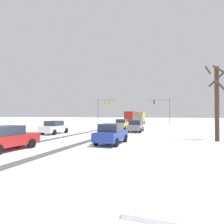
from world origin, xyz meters
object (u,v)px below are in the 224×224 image
at_px(traffic_signal_far_right, 164,107).
at_px(bus_oncoming, 132,116).
at_px(car_grey_second, 136,126).
at_px(car_white_third, 55,127).
at_px(traffic_signal_far_left, 105,105).
at_px(car_yellow_cab_lead, 122,124).
at_px(car_red_fifth, 6,138).
at_px(car_blue_fourth, 111,134).
at_px(box_truck_delivery, 139,118).
at_px(bare_tree_sidewalk_near, 217,99).

distance_m(traffic_signal_far_right, bus_oncoming, 14.86).
xyz_separation_m(car_grey_second, car_white_third, (-8.93, -5.67, 0.00)).
height_order(traffic_signal_far_right, car_grey_second, traffic_signal_far_right).
bearing_deg(traffic_signal_far_left, car_yellow_cab_lead, -58.73).
bearing_deg(traffic_signal_far_right, car_red_fifth, -102.55).
distance_m(traffic_signal_far_left, car_blue_fourth, 31.08).
height_order(car_blue_fourth, car_red_fifth, same).
distance_m(car_white_third, bus_oncoming, 38.12).
relative_size(car_blue_fourth, box_truck_delivery, 0.55).
bearing_deg(bare_tree_sidewalk_near, traffic_signal_far_left, 128.99).
xyz_separation_m(car_blue_fourth, bus_oncoming, (-7.54, 43.09, 1.18)).
bearing_deg(car_blue_fourth, traffic_signal_far_left, 111.56).
relative_size(traffic_signal_far_left, traffic_signal_far_right, 1.00).
height_order(traffic_signal_far_right, box_truck_delivery, traffic_signal_far_right).
height_order(car_blue_fourth, bus_oncoming, bus_oncoming).
distance_m(car_blue_fourth, car_red_fifth, 7.40).
xyz_separation_m(traffic_signal_far_right, car_yellow_cab_lead, (-6.13, -16.91, -3.57)).
xyz_separation_m(car_white_third, bare_tree_sidewalk_near, (17.47, -0.78, 2.95)).
distance_m(car_yellow_cab_lead, bus_oncoming, 27.75).
distance_m(car_yellow_cab_lead, car_grey_second, 6.01).
xyz_separation_m(bus_oncoming, bare_tree_sidewalk_near, (16.00, -38.85, 1.78)).
bearing_deg(traffic_signal_far_left, box_truck_delivery, 29.37).
bearing_deg(bare_tree_sidewalk_near, car_yellow_cab_lead, 136.11).
bearing_deg(car_blue_fourth, bare_tree_sidewalk_near, 26.62).
height_order(traffic_signal_far_left, box_truck_delivery, traffic_signal_far_left).
height_order(car_blue_fourth, bare_tree_sidewalk_near, bare_tree_sidewalk_near).
bearing_deg(bus_oncoming, car_yellow_cab_lead, -81.48).
bearing_deg(traffic_signal_far_left, car_red_fifth, -80.33).
bearing_deg(car_white_third, car_red_fifth, -70.97).
bearing_deg(bus_oncoming, car_grey_second, -77.03).
height_order(car_grey_second, bare_tree_sidewalk_near, bare_tree_sidewalk_near).
height_order(car_red_fifth, box_truck_delivery, box_truck_delivery).
height_order(car_yellow_cab_lead, bare_tree_sidewalk_near, bare_tree_sidewalk_near).
relative_size(traffic_signal_far_left, car_grey_second, 1.57).
bearing_deg(car_grey_second, car_blue_fourth, -89.58).
distance_m(traffic_signal_far_left, car_yellow_cab_lead, 15.71).
bearing_deg(car_blue_fourth, car_white_third, 150.91).
height_order(traffic_signal_far_left, car_red_fifth, traffic_signal_far_left).
relative_size(traffic_signal_far_right, box_truck_delivery, 0.87).
bearing_deg(car_yellow_cab_lead, car_white_third, -117.64).
height_order(car_red_fifth, bare_tree_sidewalk_near, bare_tree_sidewalk_near).
distance_m(traffic_signal_far_left, car_grey_second, 21.58).
bearing_deg(traffic_signal_far_right, bus_oncoming, 134.26).
bearing_deg(car_red_fifth, box_truck_delivery, 86.64).
bearing_deg(bus_oncoming, car_white_third, -92.21).
xyz_separation_m(car_blue_fourth, box_truck_delivery, (-3.40, 33.14, 0.82)).
relative_size(traffic_signal_far_right, bus_oncoming, 0.59).
distance_m(car_red_fifth, box_truck_delivery, 38.02).
bearing_deg(bus_oncoming, traffic_signal_far_right, -45.74).
xyz_separation_m(car_white_third, car_red_fifth, (3.39, -9.82, 0.00)).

